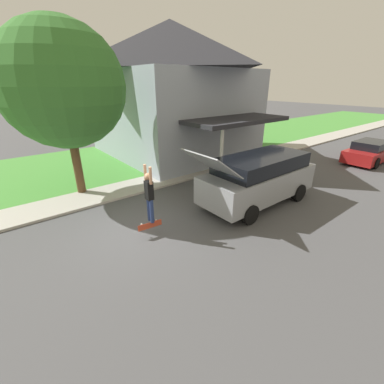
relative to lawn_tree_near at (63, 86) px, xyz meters
name	(u,v)px	position (x,y,z in m)	size (l,w,h in m)	color
ground_plane	(140,229)	(4.41, 0.58, -4.52)	(120.00, 120.00, 0.00)	#49494C
lawn	(163,154)	(-3.59, 6.58, -4.48)	(10.00, 80.00, 0.08)	#478E38
sidewalk	(203,169)	(0.81, 6.58, -4.47)	(1.80, 80.00, 0.10)	#ADA89E
house	(172,89)	(-3.50, 7.46, -0.24)	(12.13, 8.83, 8.07)	#99A3B2
lawn_tree_near	(63,86)	(0.00, 0.00, 0.00)	(4.78, 4.78, 6.84)	brown
suv_parked	(259,178)	(5.52, 5.44, -3.41)	(2.18, 5.76, 2.64)	gray
car_down_street	(370,152)	(6.06, 15.90, -3.89)	(1.87, 4.38, 1.33)	maroon
skateboarder	(149,194)	(4.94, 0.76, -3.06)	(0.41, 0.22, 1.89)	navy
skateboard	(150,225)	(4.96, 0.69, -4.14)	(0.16, 0.83, 0.24)	#B73D23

